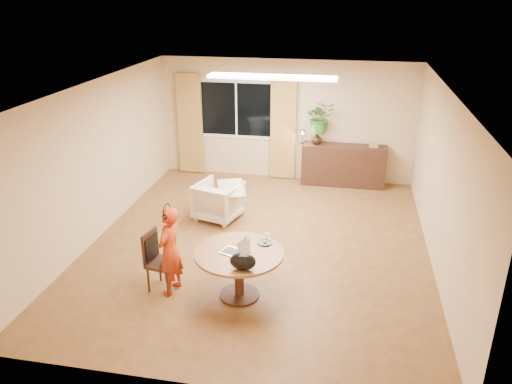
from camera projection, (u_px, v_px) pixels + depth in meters
floor at (259, 244)px, 8.33m from camera, size 6.50×6.50×0.00m
ceiling at (259, 88)px, 7.33m from camera, size 6.50×6.50×0.00m
wall_back at (286, 120)px, 10.78m from camera, size 5.50×0.00×5.50m
wall_left at (97, 161)px, 8.31m from camera, size 0.00×6.50×6.50m
wall_right at (442, 183)px, 7.36m from camera, size 0.00×6.50×6.50m
window at (236, 109)px, 10.88m from camera, size 1.70×0.03×1.30m
curtain_left at (190, 124)px, 11.13m from camera, size 0.55×0.08×2.25m
curtain_right at (283, 128)px, 10.76m from camera, size 0.55×0.08×2.25m
ceiling_panel at (272, 77)px, 8.44m from camera, size 2.20×0.35×0.05m
dining_table at (239, 262)px, 6.74m from camera, size 1.21×1.21×0.69m
dining_chair at (163, 262)px, 6.94m from camera, size 0.48×0.45×0.88m
child at (170, 251)px, 6.82m from camera, size 0.51×0.39×1.28m
laptop at (233, 245)px, 6.63m from camera, size 0.41×0.34×0.24m
tumbler at (247, 240)px, 6.90m from camera, size 0.09×0.09×0.10m
wine_glass at (267, 239)px, 6.81m from camera, size 0.07×0.07×0.20m
pot_lid at (265, 242)px, 6.91m from camera, size 0.22×0.22×0.03m
handbag at (243, 261)px, 6.24m from camera, size 0.38×0.27×0.23m
armchair at (219, 201)px, 9.14m from camera, size 0.94×0.95×0.71m
throw at (231, 184)px, 8.89m from camera, size 0.62×0.68×0.03m
sideboard at (343, 165)px, 10.67m from camera, size 1.77×0.43×0.88m
vase at (317, 138)px, 10.56m from camera, size 0.30×0.30×0.25m
bouquet at (320, 117)px, 10.37m from camera, size 0.71×0.65×0.66m
book_stack at (374, 145)px, 10.38m from camera, size 0.22×0.19×0.08m
desk_lamp at (302, 137)px, 10.55m from camera, size 0.16×0.16×0.31m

